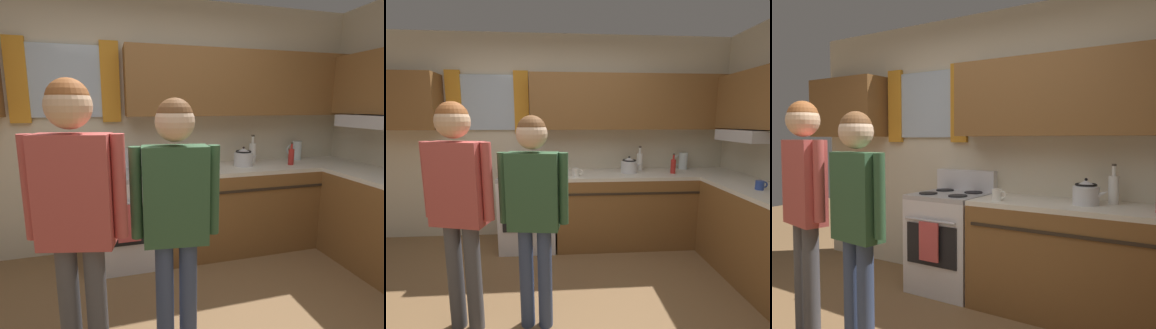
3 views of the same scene
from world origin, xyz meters
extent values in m
cube|color=beige|center=(0.00, 1.90, 1.30)|extent=(4.60, 0.10, 2.60)
cube|color=silver|center=(-0.81, 1.83, 1.76)|extent=(0.64, 0.03, 0.68)
cube|color=orange|center=(-1.22, 1.82, 1.76)|extent=(0.18, 0.04, 0.78)
cube|color=orange|center=(-0.40, 1.82, 1.76)|extent=(0.18, 0.04, 0.78)
cube|color=brown|center=(-1.83, 1.69, 1.76)|extent=(0.95, 0.32, 0.66)
cube|color=brown|center=(1.02, 1.69, 1.76)|extent=(2.57, 0.32, 0.66)
cube|color=brown|center=(1.17, 1.54, 0.43)|extent=(2.27, 0.62, 0.86)
cube|color=silver|center=(1.17, 1.54, 0.88)|extent=(2.27, 0.62, 0.04)
cube|color=#2D2319|center=(1.17, 1.23, 0.72)|extent=(2.15, 0.01, 0.02)
cube|color=silver|center=(-0.31, 1.54, 0.43)|extent=(0.65, 0.62, 0.86)
cube|color=black|center=(-0.31, 1.23, 0.48)|extent=(0.53, 0.01, 0.36)
cylinder|color=#ADADB2|center=(-0.31, 1.20, 0.70)|extent=(0.53, 0.02, 0.02)
cube|color=#ADADB2|center=(-0.31, 1.54, 0.88)|extent=(0.65, 0.62, 0.04)
cube|color=silver|center=(-0.31, 1.81, 1.00)|extent=(0.65, 0.08, 0.20)
cylinder|color=black|center=(-0.47, 1.40, 0.91)|extent=(0.17, 0.17, 0.01)
cylinder|color=black|center=(-0.15, 1.40, 0.91)|extent=(0.17, 0.17, 0.01)
cylinder|color=black|center=(-0.47, 1.68, 0.91)|extent=(0.17, 0.17, 0.01)
cylinder|color=black|center=(-0.15, 1.68, 0.91)|extent=(0.17, 0.17, 0.01)
cube|color=#CC4C4C|center=(-0.31, 1.19, 0.52)|extent=(0.20, 0.02, 0.34)
cylinder|color=white|center=(1.10, 1.69, 1.01)|extent=(0.08, 0.08, 0.22)
cylinder|color=white|center=(1.10, 1.69, 1.16)|extent=(0.03, 0.03, 0.08)
cylinder|color=#3F382D|center=(1.10, 1.69, 1.21)|extent=(0.03, 0.03, 0.02)
cylinder|color=white|center=(0.26, 1.37, 0.95)|extent=(0.08, 0.08, 0.09)
torus|color=white|center=(0.31, 1.37, 0.95)|extent=(0.07, 0.01, 0.07)
cylinder|color=silver|center=(0.93, 1.55, 0.97)|extent=(0.20, 0.20, 0.14)
cone|color=silver|center=(0.93, 1.55, 1.06)|extent=(0.18, 0.18, 0.05)
sphere|color=black|center=(0.93, 1.55, 1.09)|extent=(0.02, 0.02, 0.02)
cone|color=silver|center=(1.06, 1.55, 1.00)|extent=(0.09, 0.04, 0.07)
torus|color=black|center=(0.93, 1.55, 1.05)|extent=(0.17, 0.17, 0.02)
cylinder|color=#4C4C51|center=(-0.55, 0.19, 0.41)|extent=(0.11, 0.11, 0.82)
cylinder|color=#4C4C51|center=(-0.70, 0.22, 0.41)|extent=(0.11, 0.11, 0.82)
cube|color=#BF4C47|center=(-0.63, 0.20, 1.11)|extent=(0.40, 0.24, 0.58)
cylinder|color=#BF4C47|center=(-0.41, 0.15, 1.13)|extent=(0.07, 0.07, 0.53)
cylinder|color=#BF4C47|center=(-0.84, 0.26, 1.13)|extent=(0.07, 0.07, 0.53)
sphere|color=#DBAD84|center=(-0.63, 0.20, 1.53)|extent=(0.23, 0.23, 0.23)
sphere|color=brown|center=(-0.63, 0.20, 1.56)|extent=(0.21, 0.21, 0.21)
cylinder|color=#38476B|center=(-0.04, 0.19, 0.39)|extent=(0.10, 0.10, 0.77)
cylinder|color=#38476B|center=(-0.18, 0.20, 0.39)|extent=(0.10, 0.10, 0.77)
cube|color=#335938|center=(-0.11, 0.20, 1.05)|extent=(0.37, 0.19, 0.55)
cylinder|color=#335938|center=(0.10, 0.17, 1.07)|extent=(0.07, 0.07, 0.50)
cylinder|color=#335938|center=(-0.32, 0.22, 1.07)|extent=(0.07, 0.07, 0.50)
sphere|color=beige|center=(-0.11, 0.20, 1.45)|extent=(0.21, 0.21, 0.21)
sphere|color=brown|center=(-0.11, 0.20, 1.48)|extent=(0.20, 0.20, 0.20)
camera|label=1|loc=(-0.45, -1.37, 1.53)|focal=28.36mm
camera|label=2|loc=(0.08, -1.59, 1.54)|focal=24.46mm
camera|label=3|loc=(1.75, -1.55, 1.40)|focal=37.70mm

